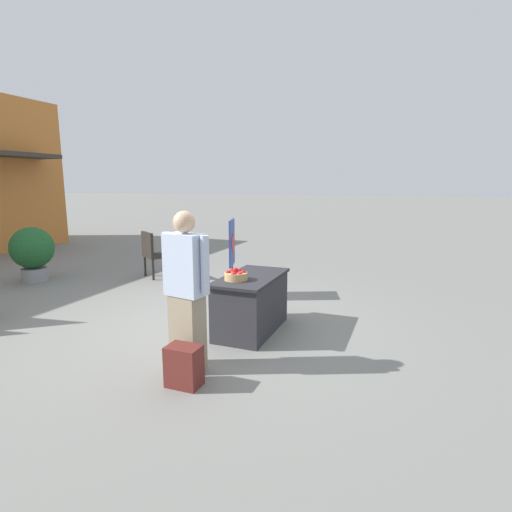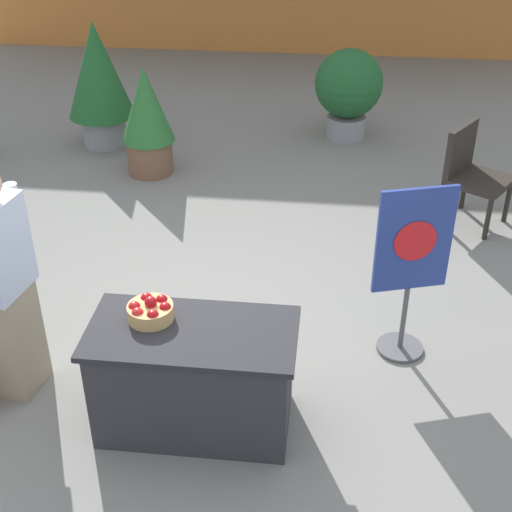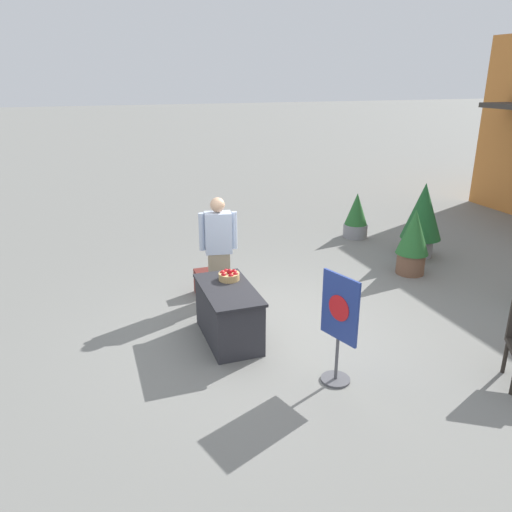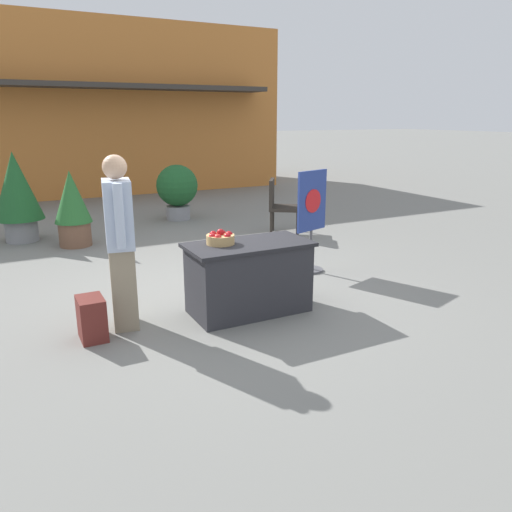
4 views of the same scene
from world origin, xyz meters
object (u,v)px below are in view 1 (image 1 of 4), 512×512
Objects in this scene: patio_chair at (154,252)px; backpack at (184,366)px; person_visitor at (186,290)px; poster_board at (232,255)px; potted_plant_near_left at (32,250)px; apple_basket at (236,275)px; display_table at (251,303)px.

backpack is at bearing -108.40° from patio_chair.
person_visitor is 1.25× the size of poster_board.
potted_plant_near_left is (2.64, 5.20, 0.44)m from backpack.
potted_plant_near_left is at bearing 168.55° from poster_board.
apple_basket is 0.71× the size of backpack.
poster_board reaches higher than patio_chair.
apple_basket is 0.26× the size of potted_plant_near_left.
backpack is at bearing -116.91° from potted_plant_near_left.
display_table is 1.18× the size of potted_plant_near_left.
poster_board is at bearing 15.96° from backpack.
backpack is (-1.38, -0.04, -0.63)m from apple_basket.
person_visitor reaches higher than backpack.
patio_chair is 0.88× the size of potted_plant_near_left.
apple_basket is at bearing 160.92° from display_table.
apple_basket is at bearing -96.22° from patio_chair.
display_table is at bearing -100.54° from potted_plant_near_left.
patio_chair is at bearing 49.52° from person_visitor.
patio_chair reaches higher than apple_basket.
potted_plant_near_left is at bearing 152.92° from patio_chair.
display_table is 1.35× the size of patio_chair.
display_table is 1.41m from person_visitor.
poster_board reaches higher than display_table.
display_table reaches higher than backpack.
potted_plant_near_left is at bearing 63.09° from backpack.
backpack is 4.95m from patio_chair.
patio_chair is 2.44m from potted_plant_near_left.
potted_plant_near_left is (-1.22, 2.12, 0.09)m from patio_chair.
patio_chair reaches higher than backpack.
poster_board reaches higher than backpack.
display_table is at bearing -73.96° from poster_board.
potted_plant_near_left reaches higher than patio_chair.
potted_plant_near_left is (0.98, 5.26, 0.26)m from display_table.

